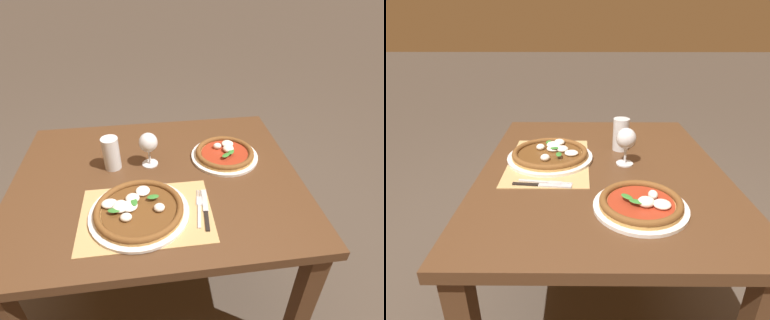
% 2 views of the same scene
% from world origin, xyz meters
% --- Properties ---
extents(ground_plane, '(24.00, 24.00, 0.00)m').
position_xyz_m(ground_plane, '(0.00, 0.00, 0.00)').
color(ground_plane, '#473D33').
extents(dining_table, '(1.18, 0.95, 0.74)m').
position_xyz_m(dining_table, '(0.00, 0.00, 0.63)').
color(dining_table, '#4C301C').
rests_on(dining_table, ground).
extents(paper_placemat, '(0.47, 0.33, 0.00)m').
position_xyz_m(paper_placemat, '(-0.05, -0.22, 0.74)').
color(paper_placemat, tan).
rests_on(paper_placemat, dining_table).
extents(pizza_near, '(0.36, 0.36, 0.05)m').
position_xyz_m(pizza_near, '(-0.08, -0.21, 0.76)').
color(pizza_near, silver).
rests_on(pizza_near, paper_placemat).
extents(pizza_far, '(0.30, 0.30, 0.05)m').
position_xyz_m(pizza_far, '(0.31, 0.11, 0.76)').
color(pizza_far, silver).
rests_on(pizza_far, dining_table).
extents(wine_glass, '(0.08, 0.08, 0.16)m').
position_xyz_m(wine_glass, '(-0.02, 0.10, 0.85)').
color(wine_glass, silver).
rests_on(wine_glass, dining_table).
extents(pint_glass, '(0.07, 0.07, 0.15)m').
position_xyz_m(pint_glass, '(-0.18, 0.10, 0.81)').
color(pint_glass, silver).
rests_on(pint_glass, dining_table).
extents(fork, '(0.05, 0.20, 0.00)m').
position_xyz_m(fork, '(0.15, -0.21, 0.75)').
color(fork, '#B7B7BC').
rests_on(fork, paper_placemat).
extents(knife, '(0.04, 0.22, 0.01)m').
position_xyz_m(knife, '(0.17, -0.22, 0.75)').
color(knife, black).
rests_on(knife, paper_placemat).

